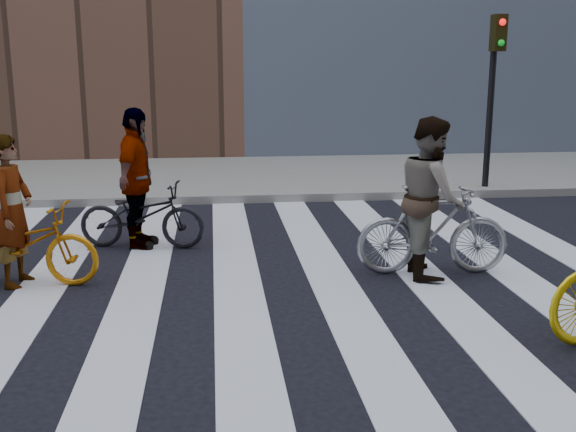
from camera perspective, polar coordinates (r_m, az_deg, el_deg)
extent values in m
plane|color=black|center=(7.34, 0.21, -6.93)|extent=(100.00, 100.00, 0.00)
cube|color=gray|center=(14.58, -3.19, 3.38)|extent=(100.00, 5.00, 0.15)
cube|color=silver|center=(7.55, -21.17, -7.22)|extent=(0.55, 10.00, 0.01)
cube|color=silver|center=(7.35, -12.78, -7.21)|extent=(0.55, 10.00, 0.01)
cube|color=silver|center=(7.30, -4.11, -7.04)|extent=(0.55, 10.00, 0.01)
cube|color=silver|center=(7.42, 4.47, -6.71)|extent=(0.55, 10.00, 0.01)
cube|color=silver|center=(7.70, 12.59, -6.26)|extent=(0.55, 10.00, 0.01)
cube|color=silver|center=(8.11, 19.99, -5.74)|extent=(0.55, 10.00, 0.01)
cylinder|color=black|center=(13.34, 16.72, 8.57)|extent=(0.12, 0.12, 3.20)
cube|color=black|center=(13.18, 17.39, 14.58)|extent=(0.22, 0.28, 0.65)
sphere|color=red|center=(13.06, 17.72, 15.37)|extent=(0.12, 0.12, 0.12)
sphere|color=#0CCC26|center=(13.04, 17.60, 13.79)|extent=(0.12, 0.12, 0.12)
imported|color=orange|center=(8.22, -21.72, -2.25)|extent=(1.87, 0.91, 0.94)
imported|color=#96979F|center=(8.17, 12.17, -1.16)|extent=(1.85, 0.65, 1.09)
imported|color=black|center=(9.38, -12.27, 0.06)|extent=(1.80, 0.90, 0.90)
imported|color=slate|center=(8.15, -22.29, 0.39)|extent=(0.51, 0.69, 1.72)
imported|color=slate|center=(8.07, 11.97, 1.58)|extent=(0.78, 0.97, 1.89)
imported|color=slate|center=(9.29, -12.73, 3.08)|extent=(0.66, 1.18, 1.91)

